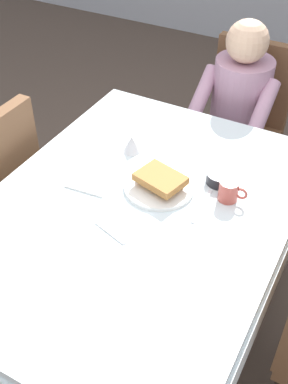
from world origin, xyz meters
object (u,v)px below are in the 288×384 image
(knife_right_of_plate, at_px, (202,206))
(spoon_near_edge, at_px, (110,233))
(fork_left_of_plate, at_px, (115,176))
(bowl_butter, at_px, (220,178))
(dining_table_main, at_px, (136,224))
(breakfast_stack, at_px, (160,179))
(cup_coffee, at_px, (229,191))
(chair_diner, at_px, (243,115))
(plate_breakfast, at_px, (159,186))
(diner_person, at_px, (237,106))
(syrup_pitcher, at_px, (132,144))

(knife_right_of_plate, distance_m, spoon_near_edge, 0.37)
(fork_left_of_plate, bearing_deg, bowl_butter, -60.25)
(dining_table_main, height_order, breakfast_stack, breakfast_stack)
(cup_coffee, bearing_deg, bowl_butter, 129.47)
(breakfast_stack, bearing_deg, chair_diner, 89.22)
(cup_coffee, height_order, bowl_butter, cup_coffee)
(knife_right_of_plate, height_order, spoon_near_edge, same)
(dining_table_main, bearing_deg, breakfast_stack, 77.73)
(plate_breakfast, distance_m, spoon_near_edge, 0.31)
(diner_person, xyz_separation_m, spoon_near_edge, (-0.06, -1.18, 0.07))
(dining_table_main, xyz_separation_m, fork_left_of_plate, (-0.16, 0.12, 0.09))
(chair_diner, bearing_deg, spoon_near_edge, 87.51)
(chair_diner, relative_size, breakfast_stack, 4.49)
(diner_person, relative_size, bowl_butter, 10.18)
(syrup_pitcher, bearing_deg, chair_diner, 74.63)
(chair_diner, xyz_separation_m, fork_left_of_plate, (-0.21, -1.05, 0.21))
(chair_diner, distance_m, bowl_butter, 0.92)
(dining_table_main, height_order, knife_right_of_plate, knife_right_of_plate)
(fork_left_of_plate, relative_size, knife_right_of_plate, 0.90)
(bowl_butter, relative_size, spoon_near_edge, 0.73)
(breakfast_stack, xyz_separation_m, spoon_near_edge, (-0.04, -0.31, -0.04))
(breakfast_stack, xyz_separation_m, bowl_butter, (0.19, 0.15, -0.02))
(breakfast_stack, bearing_deg, cup_coffee, 14.56)
(cup_coffee, bearing_deg, diner_person, 106.96)
(cup_coffee, distance_m, fork_left_of_plate, 0.46)
(spoon_near_edge, bearing_deg, breakfast_stack, 98.58)
(plate_breakfast, distance_m, bowl_butter, 0.25)
(fork_left_of_plate, bearing_deg, knife_right_of_plate, -83.80)
(dining_table_main, height_order, fork_left_of_plate, fork_left_of_plate)
(chair_diner, height_order, breakfast_stack, chair_diner)
(plate_breakfast, bearing_deg, diner_person, 88.82)
(plate_breakfast, bearing_deg, bowl_butter, 37.10)
(dining_table_main, bearing_deg, diner_person, 87.44)
(spoon_near_edge, bearing_deg, syrup_pitcher, 127.44)
(fork_left_of_plate, distance_m, spoon_near_edge, 0.32)
(chair_diner, bearing_deg, plate_breakfast, 89.00)
(dining_table_main, bearing_deg, syrup_pitcher, 121.54)
(plate_breakfast, relative_size, syrup_pitcher, 3.50)
(bowl_butter, height_order, knife_right_of_plate, bowl_butter)
(dining_table_main, xyz_separation_m, breakfast_stack, (0.03, 0.14, 0.14))
(plate_breakfast, height_order, syrup_pitcher, syrup_pitcher)
(bowl_butter, bearing_deg, knife_right_of_plate, -92.01)
(chair_diner, relative_size, plate_breakfast, 3.32)
(diner_person, xyz_separation_m, syrup_pitcher, (-0.24, -0.70, 0.11))
(breakfast_stack, distance_m, syrup_pitcher, 0.28)
(dining_table_main, distance_m, bowl_butter, 0.38)
(breakfast_stack, height_order, spoon_near_edge, breakfast_stack)
(plate_breakfast, distance_m, syrup_pitcher, 0.28)
(syrup_pitcher, bearing_deg, plate_breakfast, -37.30)
(dining_table_main, relative_size, spoon_near_edge, 10.16)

